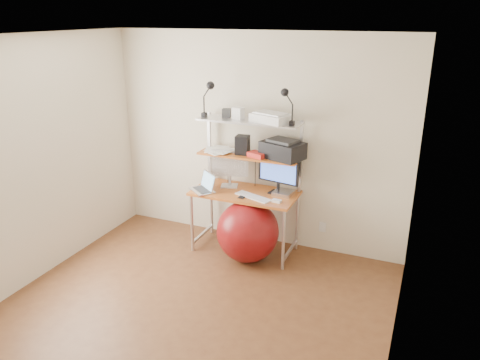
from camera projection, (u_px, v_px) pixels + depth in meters
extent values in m
plane|color=brown|center=(186.00, 317.00, 4.36)|extent=(3.60, 3.60, 0.00)
plane|color=white|center=(173.00, 38.00, 3.51)|extent=(3.60, 3.60, 0.00)
plane|color=beige|center=(257.00, 141.00, 5.49)|extent=(3.60, 0.00, 3.60)
plane|color=beige|center=(4.00, 311.00, 2.37)|extent=(3.60, 0.00, 3.60)
plane|color=beige|center=(20.00, 167.00, 4.59)|extent=(0.00, 3.60, 3.60)
plane|color=beige|center=(405.00, 229.00, 3.28)|extent=(0.00, 3.60, 3.60)
cube|color=#BF6125|center=(245.00, 193.00, 5.36)|extent=(1.20, 0.60, 0.03)
cylinder|color=silver|center=(192.00, 223.00, 5.46)|extent=(0.04, 0.04, 0.71)
cylinder|color=silver|center=(212.00, 207.00, 5.91)|extent=(0.04, 0.04, 0.71)
cylinder|color=silver|center=(283.00, 240.00, 5.06)|extent=(0.04, 0.04, 0.71)
cylinder|color=silver|center=(297.00, 222.00, 5.51)|extent=(0.04, 0.04, 0.71)
cube|color=silver|center=(209.00, 146.00, 5.65)|extent=(0.03, 0.04, 0.84)
cube|color=silver|center=(301.00, 157.00, 5.23)|extent=(0.03, 0.04, 0.84)
cube|color=#BF6125|center=(249.00, 155.00, 5.33)|extent=(1.18, 0.34, 0.02)
cube|color=silver|center=(249.00, 121.00, 5.20)|extent=(1.18, 0.34, 0.02)
cube|color=silver|center=(323.00, 227.00, 5.49)|extent=(0.08, 0.01, 0.12)
cube|color=silver|center=(229.00, 186.00, 5.52)|extent=(0.23, 0.20, 0.01)
cylinder|color=silver|center=(230.00, 180.00, 5.52)|extent=(0.03, 0.03, 0.11)
cube|color=silver|center=(230.00, 163.00, 5.44)|extent=(0.42, 0.17, 0.32)
plane|color=white|center=(229.00, 163.00, 5.43)|extent=(0.37, 0.12, 0.39)
cube|color=black|center=(277.00, 193.00, 5.30)|extent=(0.20, 0.17, 0.01)
cylinder|color=black|center=(278.00, 187.00, 5.30)|extent=(0.03, 0.03, 0.11)
cube|color=black|center=(278.00, 170.00, 5.23)|extent=(0.49, 0.12, 0.30)
plane|color=blue|center=(278.00, 171.00, 5.22)|extent=(0.44, 0.08, 0.45)
cube|color=silver|center=(202.00, 190.00, 5.38)|extent=(0.37, 0.35, 0.01)
cube|color=#303032|center=(202.00, 190.00, 5.38)|extent=(0.28, 0.26, 0.00)
cube|color=silver|center=(210.00, 180.00, 5.39)|extent=(0.28, 0.24, 0.20)
plane|color=#6993B0|center=(210.00, 180.00, 5.39)|extent=(0.26, 0.23, 0.27)
cube|color=silver|center=(253.00, 197.00, 5.19)|extent=(0.46, 0.27, 0.01)
cube|color=silver|center=(277.00, 201.00, 5.06)|extent=(0.11, 0.07, 0.03)
cube|color=silver|center=(283.00, 193.00, 5.28)|extent=(0.23, 0.23, 0.04)
cube|color=black|center=(243.00, 196.00, 5.21)|extent=(0.07, 0.13, 0.01)
cube|color=black|center=(283.00, 150.00, 5.17)|extent=(0.53, 0.44, 0.18)
cube|color=#303032|center=(283.00, 141.00, 5.13)|extent=(0.36, 0.31, 0.03)
cube|color=black|center=(242.00, 145.00, 5.31)|extent=(0.16, 0.16, 0.21)
cube|color=red|center=(257.00, 155.00, 5.22)|extent=(0.23, 0.19, 0.06)
cube|color=silver|center=(271.00, 118.00, 5.07)|extent=(0.47, 0.38, 0.09)
cube|color=silver|center=(271.00, 113.00, 5.05)|extent=(0.39, 0.30, 0.02)
cube|color=silver|center=(238.00, 113.00, 5.21)|extent=(0.13, 0.11, 0.13)
cube|color=#303032|center=(226.00, 113.00, 5.32)|extent=(0.12, 0.12, 0.09)
cube|color=black|center=(204.00, 115.00, 5.33)|extent=(0.05, 0.06, 0.05)
cylinder|color=black|center=(204.00, 105.00, 5.30)|extent=(0.02, 0.02, 0.18)
sphere|color=black|center=(210.00, 85.00, 5.18)|extent=(0.09, 0.09, 0.09)
cube|color=black|center=(292.00, 123.00, 4.94)|extent=(0.05, 0.06, 0.05)
cylinder|color=black|center=(292.00, 113.00, 4.90)|extent=(0.02, 0.02, 0.17)
sphere|color=black|center=(285.00, 92.00, 4.85)|extent=(0.09, 0.09, 0.09)
sphere|color=maroon|center=(248.00, 231.00, 5.27)|extent=(0.71, 0.71, 0.71)
cube|color=white|center=(214.00, 150.00, 5.51)|extent=(0.30, 0.34, 0.00)
cube|color=white|center=(219.00, 152.00, 5.41)|extent=(0.31, 0.35, 0.00)
cube|color=white|center=(217.00, 149.00, 5.51)|extent=(0.23, 0.29, 0.00)
cube|color=white|center=(224.00, 151.00, 5.42)|extent=(0.27, 0.32, 0.00)
cube|color=white|center=(221.00, 149.00, 5.45)|extent=(0.32, 0.35, 0.00)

